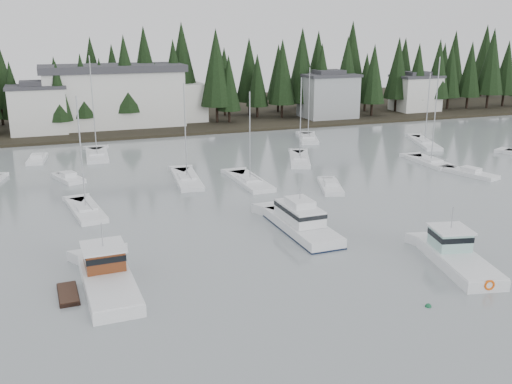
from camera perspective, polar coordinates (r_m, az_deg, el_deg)
ground at (r=34.00m, az=13.12°, el=-15.86°), size 260.00×260.00×0.00m
far_shore_land at (r=123.16m, az=-12.33°, el=7.49°), size 240.00×54.00×1.00m
conifer_treeline at (r=112.39m, az=-11.51°, el=6.73°), size 200.00×22.00×20.00m
house_west at (r=103.57m, az=-20.99°, el=7.82°), size 9.54×7.42×8.75m
house_east_a at (r=115.26m, az=7.22°, el=9.62°), size 10.60×8.48×9.25m
house_east_b at (r=128.49m, az=15.68°, el=9.59°), size 9.54×7.42×8.25m
harbor_inn at (r=107.61m, az=-12.94°, el=9.35°), size 29.50×11.50×10.90m
lobster_boat_brown at (r=42.27m, az=-14.75°, el=-8.46°), size 5.28×10.07×4.94m
cabin_cruiser_center at (r=51.77m, az=4.52°, el=-3.19°), size 3.46×10.65×4.55m
lobster_boat_teal at (r=47.06m, az=19.42°, el=-6.25°), size 5.04×9.42×4.98m
sailboat_0 at (r=67.51m, az=-0.61°, el=0.93°), size 3.00×9.54×11.34m
sailboat_1 at (r=59.30m, az=-16.61°, el=-1.93°), size 3.63×8.71×12.13m
sailboat_2 at (r=79.08m, az=4.38°, el=3.16°), size 6.07×10.00×11.92m
sailboat_3 at (r=94.23m, az=5.22°, el=5.25°), size 5.52×8.99×12.24m
sailboat_4 at (r=84.49m, az=-15.61°, el=3.46°), size 3.49×9.50×14.63m
sailboat_6 at (r=68.97m, az=-6.91°, el=1.14°), size 3.67×10.23×12.20m
sailboat_7 at (r=80.67m, az=17.08°, el=2.77°), size 3.11×8.26×14.68m
sailboat_11 at (r=94.09m, az=16.50°, el=4.63°), size 6.07×11.10×11.55m
runabout_1 at (r=65.68m, az=7.47°, el=0.42°), size 4.16×6.76×1.42m
runabout_2 at (r=76.03m, az=20.65°, el=1.68°), size 4.10×7.22×1.42m
runabout_3 at (r=84.29m, az=-21.03°, el=2.98°), size 2.94×5.97×1.42m
runabout_4 at (r=72.37m, az=-18.21°, el=1.21°), size 3.83×5.65×1.42m
mooring_buoy_green at (r=40.12m, az=16.84°, el=-10.91°), size 0.43×0.43×0.43m
mooring_buoy_dark at (r=45.27m, az=21.70°, el=-8.21°), size 0.33×0.33×0.33m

